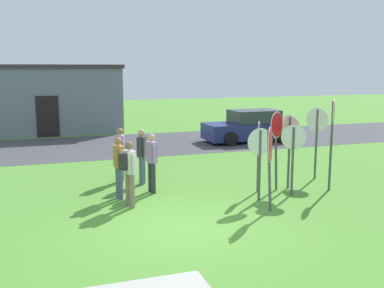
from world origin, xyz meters
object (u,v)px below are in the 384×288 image
Objects in this scene: stop_sign_low_front at (259,145)px; stop_sign_nearest at (293,148)px; stop_sign_rear_right at (276,137)px; person_in_dark_shirt at (129,169)px; stop_sign_rear_left at (332,129)px; stop_sign_tallest at (270,154)px; person_in_blue at (121,152)px; stop_sign_center_cluster at (260,152)px; stop_sign_leaning_right at (290,139)px; person_in_teal at (119,164)px; person_holding_notes at (152,160)px; stop_sign_far_back at (317,131)px; person_on_left at (142,153)px; parked_car_on_street at (250,127)px.

stop_sign_nearest is at bearing -37.76° from stop_sign_low_front.
person_in_dark_shirt is at bearing -176.64° from stop_sign_rear_right.
stop_sign_tallest is (-2.59, -1.15, -0.36)m from stop_sign_rear_left.
stop_sign_tallest reaches higher than stop_sign_low_front.
stop_sign_low_front is at bearing -34.43° from person_in_blue.
stop_sign_rear_left is 2.48m from stop_sign_center_cluster.
stop_sign_rear_right is 0.48m from stop_sign_leaning_right.
person_holding_notes is at bearing 17.98° from person_in_teal.
stop_sign_tallest is 1.24× the size of person_in_teal.
stop_sign_low_front is 1.20× the size of person_holding_notes.
stop_sign_leaning_right is at bearing 150.24° from stop_sign_rear_left.
stop_sign_far_back is 5.53m from person_on_left.
stop_sign_rear_left is at bearing -15.84° from person_holding_notes.
stop_sign_low_front is (-3.73, -8.16, 0.68)m from parked_car_on_street.
person_on_left is at bearing 147.01° from stop_sign_low_front.
stop_sign_low_front reaches higher than parked_car_on_street.
stop_sign_rear_left is 1.30× the size of stop_sign_low_front.
stop_sign_far_back is at bearing 39.46° from stop_sign_nearest.
stop_sign_rear_left is at bearing 23.94° from stop_sign_tallest.
stop_sign_rear_left is at bearing -100.97° from parked_car_on_street.
stop_sign_far_back is (0.39, 1.31, -0.24)m from stop_sign_rear_left.
stop_sign_far_back reaches higher than stop_sign_leaning_right.
stop_sign_nearest reaches higher than parked_car_on_street.
stop_sign_rear_right is at bearing -111.23° from parked_car_on_street.
stop_sign_far_back is 6.34m from person_in_teal.
stop_sign_center_cluster is 3.44m from person_in_dark_shirt.
person_in_teal is at bearing 169.64° from stop_sign_rear_left.
stop_sign_rear_left is (1.48, -0.53, 0.23)m from stop_sign_rear_right.
stop_sign_rear_left is at bearing -2.69° from person_in_dark_shirt.
stop_sign_rear_left reaches higher than stop_sign_far_back.
stop_sign_nearest is (0.75, -0.58, -0.04)m from stop_sign_low_front.
stop_sign_low_front is 1.04m from stop_sign_leaning_right.
stop_sign_low_front is at bearing 166.34° from stop_sign_rear_left.
stop_sign_rear_right is 1.06× the size of stop_sign_leaning_right.
stop_sign_rear_left is (-1.68, -8.65, 1.11)m from parked_car_on_street.
person_holding_notes is at bearing 52.59° from person_in_dark_shirt.
person_on_left reaches higher than parked_car_on_street.
person_in_dark_shirt and person_holding_notes have the same top height.
stop_sign_rear_left is 1.38m from stop_sign_far_back.
stop_sign_leaning_right is 1.65m from stop_sign_center_cluster.
stop_sign_rear_right is 0.86× the size of stop_sign_rear_left.
stop_sign_tallest is at bearing -113.54° from parked_car_on_street.
person_in_teal is at bearing 174.17° from stop_sign_leaning_right.
stop_sign_leaning_right is (-1.02, 0.58, -0.34)m from stop_sign_rear_left.
stop_sign_center_cluster is 3.23m from stop_sign_far_back.
person_on_left is at bearing -41.20° from person_in_blue.
person_in_teal is 1.00× the size of person_on_left.
stop_sign_leaning_right is 1.28× the size of person_in_dark_shirt.
stop_sign_rear_left reaches higher than stop_sign_tallest.
stop_sign_center_cluster is at bearing -139.32° from stop_sign_rear_right.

